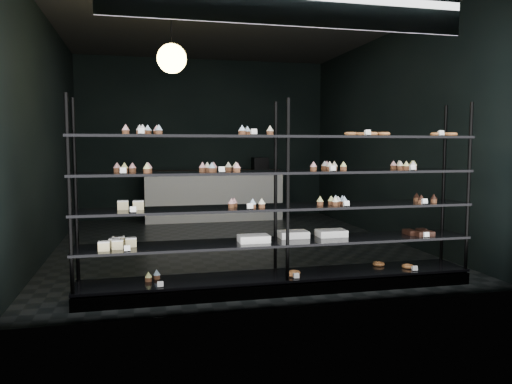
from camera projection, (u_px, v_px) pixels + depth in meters
room at (231, 136)px, 7.27m from camera, size 5.01×6.01×3.20m
display_shelf at (279, 229)px, 5.00m from camera, size 4.00×0.50×1.91m
pendant_lamp at (172, 58)px, 5.66m from camera, size 0.33×0.33×0.90m
service_counter at (214, 195)px, 9.82m from camera, size 2.77×0.65×1.23m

